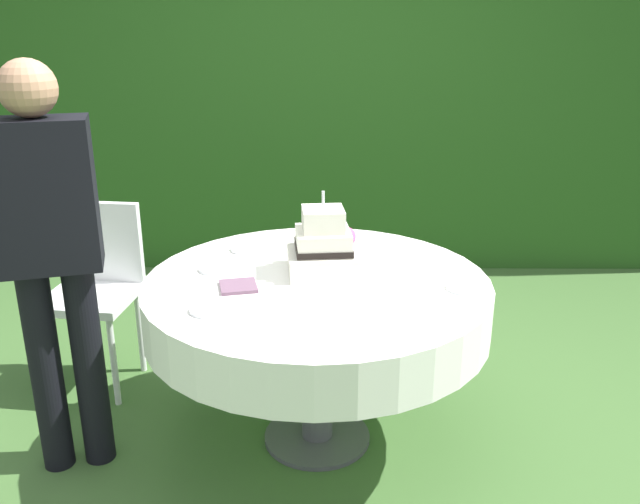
# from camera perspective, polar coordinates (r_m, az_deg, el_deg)

# --- Properties ---
(ground_plane) EXTENTS (20.00, 20.00, 0.00)m
(ground_plane) POSITION_cam_1_polar(r_m,az_deg,el_deg) (2.98, -0.25, -15.76)
(ground_plane) COLOR #3D602D
(foliage_hedge) EXTENTS (6.60, 0.60, 2.74)m
(foliage_hedge) POSITION_cam_1_polar(r_m,az_deg,el_deg) (4.82, 0.09, 15.34)
(foliage_hedge) COLOR #234C19
(foliage_hedge) RESTS_ON ground_plane
(cake_table) EXTENTS (1.38, 1.38, 0.74)m
(cake_table) POSITION_cam_1_polar(r_m,az_deg,el_deg) (2.66, -0.27, -4.47)
(cake_table) COLOR #4C4C51
(cake_table) RESTS_ON ground_plane
(wedding_cake) EXTENTS (0.31, 0.31, 0.34)m
(wedding_cake) POSITION_cam_1_polar(r_m,az_deg,el_deg) (2.67, 0.34, 0.41)
(wedding_cake) COLOR silver
(wedding_cake) RESTS_ON cake_table
(serving_plate_near) EXTENTS (0.15, 0.15, 0.01)m
(serving_plate_near) POSITION_cam_1_polar(r_m,az_deg,el_deg) (2.97, -6.31, 0.28)
(serving_plate_near) COLOR white
(serving_plate_near) RESTS_ON cake_table
(serving_plate_far) EXTENTS (0.14, 0.14, 0.01)m
(serving_plate_far) POSITION_cam_1_polar(r_m,az_deg,el_deg) (2.38, -9.57, -4.90)
(serving_plate_far) COLOR white
(serving_plate_far) RESTS_ON cake_table
(serving_plate_left) EXTENTS (0.13, 0.13, 0.01)m
(serving_plate_left) POSITION_cam_1_polar(r_m,az_deg,el_deg) (2.59, 12.25, -3.04)
(serving_plate_left) COLOR white
(serving_plate_left) RESTS_ON cake_table
(serving_plate_right) EXTENTS (0.13, 0.13, 0.01)m
(serving_plate_right) POSITION_cam_1_polar(r_m,az_deg,el_deg) (2.75, -9.12, -1.46)
(serving_plate_right) COLOR white
(serving_plate_right) RESTS_ON cake_table
(napkin_stack) EXTENTS (0.17, 0.17, 0.01)m
(napkin_stack) POSITION_cam_1_polar(r_m,az_deg,el_deg) (2.56, -7.06, -2.95)
(napkin_stack) COLOR #6B4C60
(napkin_stack) RESTS_ON cake_table
(garden_chair) EXTENTS (0.44, 0.44, 0.89)m
(garden_chair) POSITION_cam_1_polar(r_m,az_deg,el_deg) (3.37, -18.75, -2.10)
(garden_chair) COLOR white
(garden_chair) RESTS_ON ground_plane
(standing_person) EXTENTS (0.40, 0.29, 1.60)m
(standing_person) POSITION_cam_1_polar(r_m,az_deg,el_deg) (2.61, -22.24, 0.34)
(standing_person) COLOR black
(standing_person) RESTS_ON ground_plane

